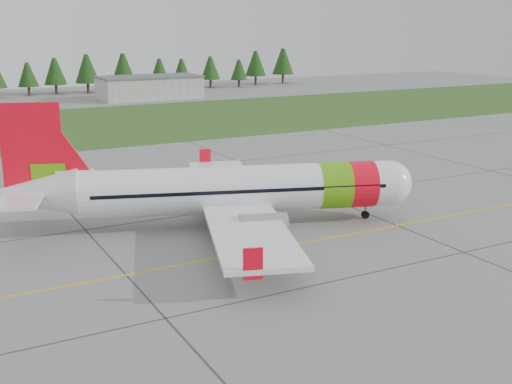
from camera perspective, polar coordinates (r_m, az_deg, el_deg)
ground at (r=47.12m, az=9.45°, el=-7.28°), size 320.00×320.00×0.00m
aircraft at (r=56.90m, az=-2.34°, el=0.19°), size 36.16×34.28×11.33m
grass_strip at (r=120.73m, az=-15.04°, el=5.78°), size 320.00×50.00×0.03m
taxi_guideline at (r=53.23m, az=4.20°, el=-4.51°), size 120.00×0.25×0.02m
hangar_east at (r=161.71m, az=-9.45°, el=9.10°), size 24.00×12.00×5.20m
treeline at (r=174.92m, az=-19.55°, el=9.66°), size 160.00×8.00×10.00m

